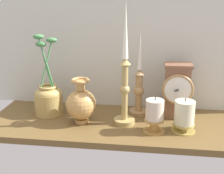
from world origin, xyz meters
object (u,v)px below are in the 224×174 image
brass_vase_bulbous (81,104)px  pillar_candle_near_clock (154,114)px  brass_vase_jar (48,97)px  pillar_candle_front (184,116)px  candlestick_tall_center (125,84)px  mantel_clock (177,90)px  candlestick_tall_left (139,90)px

brass_vase_bulbous → pillar_candle_near_clock: brass_vase_bulbous is taller
brass_vase_bulbous → pillar_candle_near_clock: 27.87cm
brass_vase_jar → pillar_candle_near_clock: size_ratio=2.47×
pillar_candle_front → candlestick_tall_center: bearing=169.7°
mantel_clock → pillar_candle_near_clock: mantel_clock is taller
mantel_clock → brass_vase_bulbous: size_ratio=1.25×
candlestick_tall_left → candlestick_tall_center: size_ratio=0.74×
candlestick_tall_left → pillar_candle_near_clock: 16.72cm
candlestick_tall_left → candlestick_tall_center: candlestick_tall_center is taller
candlestick_tall_center → pillar_candle_near_clock: size_ratio=3.46×
mantel_clock → pillar_candle_front: size_ratio=1.71×
mantel_clock → brass_vase_jar: (-51.08, -3.84, -3.83)cm
pillar_candle_front → pillar_candle_near_clock: 10.63cm
candlestick_tall_left → brass_vase_jar: 36.62cm
candlestick_tall_center → pillar_candle_front: 24.07cm
candlestick_tall_center → pillar_candle_near_clock: bearing=-26.6°
brass_vase_bulbous → brass_vase_jar: (-15.01, 6.63, -0.33)cm
candlestick_tall_center → pillar_candle_near_clock: candlestick_tall_center is taller
mantel_clock → brass_vase_bulbous: bearing=-163.8°
pillar_candle_near_clock → brass_vase_jar: bearing=165.7°
mantel_clock → pillar_candle_front: bearing=-81.6°
mantel_clock → candlestick_tall_center: 22.17cm
candlestick_tall_center → pillar_candle_front: size_ratio=3.60×
brass_vase_jar → pillar_candle_front: size_ratio=2.57×
brass_vase_bulbous → pillar_candle_near_clock: bearing=-8.8°
brass_vase_jar → pillar_candle_near_clock: bearing=-14.3°
mantel_clock → candlestick_tall_left: bearing=179.1°
mantel_clock → candlestick_tall_center: bearing=-155.1°
brass_vase_jar → pillar_candle_front: bearing=-9.9°
mantel_clock → candlestick_tall_center: (-19.70, -9.12, 4.51)cm
brass_vase_jar → pillar_candle_near_clock: 43.90cm
candlestick_tall_center → pillar_candle_front: (21.63, -3.93, -9.79)cm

